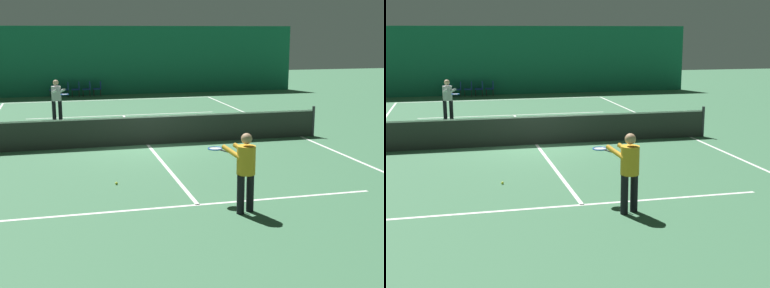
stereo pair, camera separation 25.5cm
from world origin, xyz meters
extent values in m
plane|color=#3D704C|center=(0.00, 0.00, 0.00)|extent=(60.00, 60.00, 0.00)
cube|color=#196B4C|center=(0.00, 14.38, 1.97)|extent=(23.00, 0.12, 3.93)
cube|color=white|center=(0.00, 11.90, 0.00)|extent=(11.00, 0.10, 0.00)
cube|color=white|center=(0.00, 6.40, 0.00)|extent=(8.25, 0.10, 0.00)
cube|color=white|center=(0.00, -6.40, 0.00)|extent=(8.25, 0.10, 0.00)
cube|color=white|center=(5.50, 0.00, 0.00)|extent=(0.10, 23.80, 0.00)
cube|color=white|center=(0.00, 0.00, 0.00)|extent=(0.10, 12.80, 0.00)
cube|color=#2D332D|center=(0.00, 0.00, 0.47)|extent=(11.90, 0.02, 0.95)
cube|color=white|center=(0.00, 0.00, 0.92)|extent=(11.90, 0.02, 0.05)
cylinder|color=#333338|center=(5.95, 0.00, 0.53)|extent=(0.10, 0.10, 1.07)
cylinder|color=black|center=(0.70, -7.16, 0.41)|extent=(0.20, 0.20, 0.82)
cylinder|color=black|center=(0.94, -7.06, 0.41)|extent=(0.20, 0.20, 0.82)
cylinder|color=gold|center=(0.82, -7.11, 1.11)|extent=(0.50, 0.50, 0.59)
sphere|color=tan|center=(0.82, -7.11, 1.56)|extent=(0.23, 0.23, 0.23)
cylinder|color=gold|center=(0.58, -6.91, 1.25)|extent=(0.30, 0.56, 0.24)
cylinder|color=gold|center=(0.86, -6.80, 1.25)|extent=(0.30, 0.56, 0.24)
cylinder|color=black|center=(0.56, -6.47, 1.18)|extent=(0.14, 0.29, 0.03)
torus|color=#1951B2|center=(0.45, -6.19, 1.18)|extent=(0.43, 0.43, 0.03)
cylinder|color=silver|center=(0.45, -6.19, 1.18)|extent=(0.36, 0.36, 0.00)
cylinder|color=black|center=(-2.70, 5.71, 0.42)|extent=(0.20, 0.20, 0.83)
cylinder|color=black|center=(-2.95, 5.63, 0.42)|extent=(0.20, 0.20, 0.83)
cylinder|color=#B7B7BC|center=(-2.83, 5.67, 1.13)|extent=(0.49, 0.49, 0.60)
sphere|color=#DBAD89|center=(-2.83, 5.67, 1.58)|extent=(0.23, 0.23, 0.23)
cylinder|color=#B7B7BC|center=(-2.59, 5.46, 1.27)|extent=(0.28, 0.57, 0.24)
cylinder|color=#B7B7BC|center=(-2.88, 5.36, 1.27)|extent=(0.28, 0.57, 0.24)
cylinder|color=black|center=(-2.60, 5.01, 1.20)|extent=(0.12, 0.30, 0.03)
torus|color=#1951B2|center=(-2.50, 4.72, 1.20)|extent=(0.42, 0.42, 0.03)
cylinder|color=silver|center=(-2.50, 4.72, 1.20)|extent=(0.35, 0.35, 0.00)
cylinder|color=#2D2D2D|center=(-3.15, 14.02, 0.20)|extent=(0.03, 0.03, 0.39)
cylinder|color=#2D2D2D|center=(-3.15, 13.64, 0.20)|extent=(0.03, 0.03, 0.39)
cylinder|color=#2D2D2D|center=(-2.77, 14.02, 0.20)|extent=(0.03, 0.03, 0.39)
cylinder|color=#2D2D2D|center=(-2.77, 13.64, 0.20)|extent=(0.03, 0.03, 0.39)
cube|color=navy|center=(-2.96, 13.83, 0.41)|extent=(0.44, 0.44, 0.05)
cube|color=navy|center=(-2.76, 13.83, 0.64)|extent=(0.04, 0.44, 0.40)
cylinder|color=#2D2D2D|center=(-2.54, 14.02, 0.20)|extent=(0.03, 0.03, 0.39)
cylinder|color=#2D2D2D|center=(-2.54, 13.64, 0.20)|extent=(0.03, 0.03, 0.39)
cylinder|color=#2D2D2D|center=(-2.16, 14.02, 0.20)|extent=(0.03, 0.03, 0.39)
cylinder|color=#2D2D2D|center=(-2.16, 13.64, 0.20)|extent=(0.03, 0.03, 0.39)
cube|color=navy|center=(-2.35, 13.83, 0.41)|extent=(0.44, 0.44, 0.05)
cube|color=navy|center=(-2.15, 13.83, 0.64)|extent=(0.04, 0.44, 0.40)
cylinder|color=#2D2D2D|center=(-1.94, 14.02, 0.20)|extent=(0.03, 0.03, 0.39)
cylinder|color=#2D2D2D|center=(-1.94, 13.64, 0.20)|extent=(0.03, 0.03, 0.39)
cylinder|color=#2D2D2D|center=(-1.56, 14.02, 0.20)|extent=(0.03, 0.03, 0.39)
cylinder|color=#2D2D2D|center=(-1.56, 13.64, 0.20)|extent=(0.03, 0.03, 0.39)
cube|color=navy|center=(-1.75, 13.83, 0.41)|extent=(0.44, 0.44, 0.05)
cube|color=navy|center=(-1.55, 13.83, 0.64)|extent=(0.04, 0.44, 0.40)
cylinder|color=#2D2D2D|center=(-1.33, 14.02, 0.20)|extent=(0.03, 0.03, 0.39)
cylinder|color=#2D2D2D|center=(-1.33, 13.64, 0.20)|extent=(0.03, 0.03, 0.39)
cylinder|color=#2D2D2D|center=(-0.95, 14.02, 0.20)|extent=(0.03, 0.03, 0.39)
cylinder|color=#2D2D2D|center=(-0.95, 13.64, 0.20)|extent=(0.03, 0.03, 0.39)
cube|color=navy|center=(-1.14, 13.83, 0.41)|extent=(0.44, 0.44, 0.05)
cube|color=navy|center=(-0.94, 13.83, 0.64)|extent=(0.04, 0.44, 0.40)
cylinder|color=#2D2D2D|center=(-0.73, 14.02, 0.20)|extent=(0.03, 0.03, 0.39)
cylinder|color=#2D2D2D|center=(-0.73, 13.64, 0.20)|extent=(0.03, 0.03, 0.39)
cylinder|color=#2D2D2D|center=(-0.35, 14.02, 0.20)|extent=(0.03, 0.03, 0.39)
cylinder|color=#2D2D2D|center=(-0.35, 13.64, 0.20)|extent=(0.03, 0.03, 0.39)
cube|color=navy|center=(-0.54, 13.83, 0.41)|extent=(0.44, 0.44, 0.05)
cube|color=navy|center=(-0.34, 13.83, 0.64)|extent=(0.04, 0.44, 0.40)
sphere|color=#D1DB33|center=(-1.53, -4.42, 0.03)|extent=(0.07, 0.07, 0.07)
camera|label=1|loc=(-2.86, -17.03, 3.70)|focal=50.00mm
camera|label=2|loc=(-2.61, -17.09, 3.70)|focal=50.00mm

